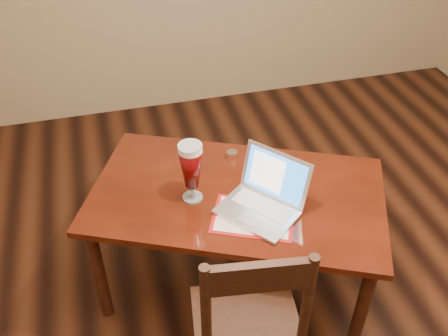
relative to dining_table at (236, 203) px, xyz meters
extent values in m
plane|color=black|center=(0.51, -0.39, -0.63)|extent=(5.00, 5.00, 0.00)
cube|color=#4F170A|center=(0.01, 0.00, 0.05)|extent=(1.69, 1.37, 0.04)
cylinder|color=#391A0E|center=(-0.74, -0.02, -0.30)|extent=(0.06, 0.06, 0.65)
cylinder|color=#391A0E|center=(0.47, -0.58, -0.30)|extent=(0.06, 0.06, 0.65)
cylinder|color=#391A0E|center=(-0.45, 0.59, -0.30)|extent=(0.06, 0.06, 0.65)
cylinder|color=#391A0E|center=(0.75, 0.03, -0.30)|extent=(0.06, 0.06, 0.65)
cube|color=#AD1014|center=(0.03, -0.19, 0.07)|extent=(0.47, 0.41, 0.00)
cube|color=silver|center=(0.03, -0.19, 0.07)|extent=(0.42, 0.37, 0.00)
cube|color=silver|center=(0.05, -0.17, 0.08)|extent=(0.42, 0.44, 0.02)
cube|color=silver|center=(0.09, -0.14, 0.09)|extent=(0.27, 0.30, 0.00)
cube|color=silver|center=(0.00, -0.22, 0.09)|extent=(0.11, 0.11, 0.00)
cube|color=silver|center=(0.18, -0.07, 0.20)|extent=(0.28, 0.33, 0.24)
cube|color=blue|center=(0.17, -0.08, 0.21)|extent=(0.24, 0.28, 0.20)
cube|color=white|center=(0.14, -0.04, 0.21)|extent=(0.15, 0.17, 0.17)
cylinder|color=silver|center=(-0.22, 0.02, 0.07)|extent=(0.10, 0.10, 0.01)
cylinder|color=silver|center=(-0.22, 0.02, 0.11)|extent=(0.02, 0.02, 0.07)
cylinder|color=white|center=(-0.22, 0.02, 0.37)|extent=(0.12, 0.12, 0.02)
cylinder|color=silver|center=(-0.22, 0.02, 0.38)|extent=(0.12, 0.12, 0.01)
cylinder|color=silver|center=(0.06, 0.29, 0.08)|extent=(0.06, 0.06, 0.04)
cylinder|color=silver|center=(0.19, 0.27, 0.08)|extent=(0.06, 0.06, 0.04)
cube|color=#32180E|center=(-0.12, -0.61, -0.16)|extent=(0.52, 0.50, 0.04)
cylinder|color=#32180E|center=(-0.28, -0.41, -0.40)|extent=(0.04, 0.04, 0.45)
cylinder|color=#32180E|center=(0.09, -0.46, -0.40)|extent=(0.04, 0.04, 0.45)
cylinder|color=#32180E|center=(-0.33, -0.76, 0.16)|extent=(0.04, 0.04, 0.59)
cylinder|color=#32180E|center=(0.04, -0.81, 0.16)|extent=(0.04, 0.04, 0.59)
cube|color=#32180E|center=(-0.15, -0.78, 0.38)|extent=(0.37, 0.08, 0.13)
camera|label=1|loc=(-0.55, -1.82, 1.73)|focal=40.00mm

